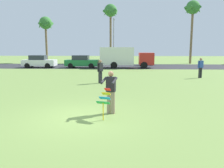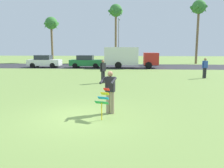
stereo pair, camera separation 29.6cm
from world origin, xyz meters
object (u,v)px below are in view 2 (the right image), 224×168
object	(u,v)px
parked_car_green	(86,62)
parked_truck_red_cab	(128,57)
parked_car_white	(44,62)
person_walker_near	(103,71)
streetlight_pole	(119,38)
person_kite_flyer	(110,90)
person_walker_far	(205,67)
kite_held	(103,99)
palm_tree_centre_far	(199,10)
palm_tree_right_near	(116,13)
palm_tree_left_near	(51,25)

from	to	relation	value
parked_car_green	parked_truck_red_cab	bearing A→B (deg)	-0.01
parked_car_white	person_walker_near	world-z (taller)	person_walker_near
parked_truck_red_cab	streetlight_pole	size ratio (longest dim) A/B	0.96
person_kite_flyer	parked_car_green	world-z (taller)	person_kite_flyer
streetlight_pole	person_walker_far	world-z (taller)	streetlight_pole
kite_held	parked_truck_red_cab	bearing A→B (deg)	87.87
person_kite_flyer	palm_tree_centre_far	world-z (taller)	palm_tree_centre_far
streetlight_pole	person_walker_far	size ratio (longest dim) A/B	4.05
parked_car_green	parked_truck_red_cab	xyz separation A→B (m)	(5.34, -0.00, 0.64)
person_walker_near	person_walker_far	xyz separation A→B (m)	(8.38, 3.33, 0.00)
person_walker_far	streetlight_pole	bearing A→B (deg)	116.36
streetlight_pole	person_walker_near	xyz separation A→B (m)	(-0.26, -19.71, -3.06)
person_kite_flyer	person_walker_far	world-z (taller)	same
streetlight_pole	kite_held	bearing A→B (deg)	-88.56
palm_tree_centre_far	person_kite_flyer	bearing A→B (deg)	-111.40
palm_tree_centre_far	palm_tree_right_near	bearing A→B (deg)	168.70
parked_car_green	kite_held	bearing A→B (deg)	-77.96
palm_tree_left_near	streetlight_pole	size ratio (longest dim) A/B	1.10
person_kite_flyer	palm_tree_left_near	bearing A→B (deg)	112.12
parked_truck_red_cab	palm_tree_right_near	bearing A→B (deg)	101.33
parked_car_white	person_walker_near	distance (m)	15.59
palm_tree_centre_far	parked_car_white	bearing A→B (deg)	-159.03
palm_tree_right_near	palm_tree_left_near	bearing A→B (deg)	-176.75
kite_held	parked_car_white	world-z (taller)	parked_car_white
palm_tree_centre_far	parked_car_green	bearing A→B (deg)	-152.76
parked_car_green	parked_truck_red_cab	size ratio (longest dim) A/B	0.63
person_kite_flyer	parked_car_green	bearing A→B (deg)	102.96
kite_held	streetlight_pole	size ratio (longest dim) A/B	0.16
streetlight_pole	person_walker_near	size ratio (longest dim) A/B	4.05
kite_held	person_walker_far	world-z (taller)	person_walker_far
person_kite_flyer	person_walker_near	bearing A→B (deg)	98.36
palm_tree_left_near	person_walker_far	xyz separation A→B (m)	(19.74, -19.55, -5.40)
person_walker_near	person_walker_far	distance (m)	9.01
parked_car_white	person_walker_far	bearing A→B (deg)	-28.10
parked_car_green	streetlight_pole	size ratio (longest dim) A/B	0.61
parked_car_white	person_kite_flyer	bearing A→B (deg)	-63.53
kite_held	palm_tree_centre_far	xyz separation A→B (m)	(11.51, 29.61, 7.47)
kite_held	parked_truck_red_cab	xyz separation A→B (m)	(0.79, 21.34, 0.65)
kite_held	person_walker_near	world-z (taller)	person_walker_near
kite_held	palm_tree_centre_far	size ratio (longest dim) A/B	0.12
palm_tree_centre_far	person_walker_far	world-z (taller)	palm_tree_centre_far
person_walker_far	palm_tree_right_near	bearing A→B (deg)	113.52
person_kite_flyer	streetlight_pole	xyz separation A→B (m)	(-0.91, 27.65, 3.05)
person_walker_near	palm_tree_centre_far	bearing A→B (deg)	59.18
kite_held	parked_car_green	distance (m)	21.82
kite_held	person_kite_flyer	bearing A→B (deg)	75.52
palm_tree_left_near	palm_tree_right_near	distance (m)	11.14
parked_car_green	streetlight_pole	xyz separation A→B (m)	(3.84, 7.04, 3.22)
palm_tree_left_near	person_walker_far	distance (m)	28.30
parked_car_white	streetlight_pole	xyz separation A→B (m)	(9.36, 7.04, 3.22)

